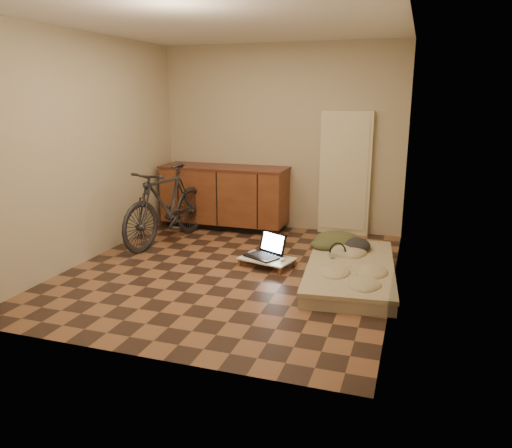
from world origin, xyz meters
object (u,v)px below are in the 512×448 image
(futon, at_px, (350,271))
(laptop, at_px, (266,252))
(bicycle, at_px, (166,201))
(lap_desk, at_px, (267,259))

(futon, bearing_deg, laptop, 165.74)
(bicycle, bearing_deg, futon, -2.88)
(laptop, bearing_deg, lap_desk, -36.54)
(futon, distance_m, laptop, 1.00)
(futon, xyz_separation_m, laptop, (-0.99, 0.15, 0.07))
(bicycle, height_order, laptop, bicycle)
(bicycle, relative_size, futon, 0.89)
(bicycle, bearing_deg, laptop, -5.88)
(futon, height_order, lap_desk, futon)
(lap_desk, bearing_deg, laptop, 130.52)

